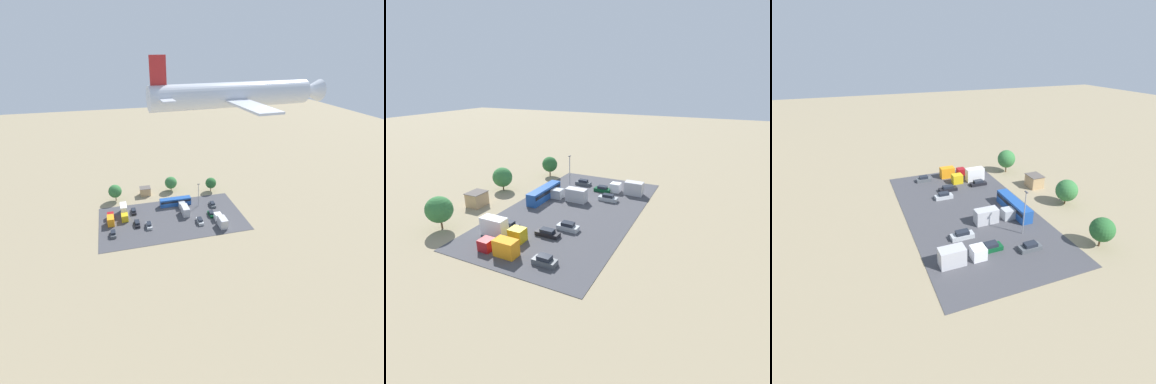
{
  "view_description": "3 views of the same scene",
  "coord_description": "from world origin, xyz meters",
  "views": [
    {
      "loc": [
        17.07,
        98.43,
        56.81
      ],
      "look_at": [
        -2.15,
        27.23,
        19.84
      ],
      "focal_mm": 28.0,
      "sensor_mm": 36.0,
      "label": 1
    },
    {
      "loc": [
        55.0,
        35.39,
        27.58
      ],
      "look_at": [
        -4.01,
        7.21,
        3.05
      ],
      "focal_mm": 28.0,
      "sensor_mm": 36.0,
      "label": 2
    },
    {
      "loc": [
        -54.49,
        30.28,
        33.7
      ],
      "look_at": [
        -4.13,
        10.77,
        7.59
      ],
      "focal_mm": 28.0,
      "sensor_mm": 36.0,
      "label": 3
    }
  ],
  "objects": [
    {
      "name": "parked_truck_0",
      "position": [
        -15.65,
        16.03,
        1.61
      ],
      "size": [
        2.48,
        8.41,
        3.34
      ],
      "rotation": [
        0.0,
        0.0,
        3.14
      ],
      "color": "silver",
      "rests_on": "ground"
    },
    {
      "name": "parked_car_4",
      "position": [
        20.73,
        13.16,
        0.76
      ],
      "size": [
        1.77,
        4.01,
        1.62
      ],
      "color": "#4C5156",
      "rests_on": "ground"
    },
    {
      "name": "parking_lot_surface",
      "position": [
        0.0,
        7.84,
        0.04
      ],
      "size": [
        51.03,
        28.12,
        0.08
      ],
      "color": "#424247",
      "rests_on": "ground"
    },
    {
      "name": "light_pole_lot_centre",
      "position": [
        -11.7,
        1.15,
        5.17
      ],
      "size": [
        0.9,
        0.28,
        9.32
      ],
      "color": "gray",
      "rests_on": "ground"
    },
    {
      "name": "parked_car_5",
      "position": [
        12.54,
        8.78,
        0.67
      ],
      "size": [
        1.7,
        4.75,
        1.42
      ],
      "color": "black",
      "rests_on": "ground"
    },
    {
      "name": "parked_truck_1",
      "position": [
        -5.28,
        4.67,
        1.54
      ],
      "size": [
        2.4,
        9.21,
        3.19
      ],
      "rotation": [
        0.0,
        0.0,
        3.14
      ],
      "color": "#ADB2B7",
      "rests_on": "ground"
    },
    {
      "name": "tree_apron_far",
      "position": [
        -20.47,
        -10.12,
        3.63
      ],
      "size": [
        4.56,
        4.56,
        5.92
      ],
      "color": "brown",
      "rests_on": "ground"
    },
    {
      "name": "parked_car_6",
      "position": [
        12.96,
        0.01,
        0.68
      ],
      "size": [
        1.72,
        4.42,
        1.43
      ],
      "rotation": [
        0.0,
        0.0,
        3.14
      ],
      "color": "black",
      "rests_on": "ground"
    },
    {
      "name": "tree_apron_mid",
      "position": [
        18.9,
        -11.57,
        4.15
      ],
      "size": [
        5.2,
        5.2,
        6.75
      ],
      "color": "brown",
      "rests_on": "ground"
    },
    {
      "name": "parked_car_3",
      "position": [
        -8.89,
        12.97,
        0.77
      ],
      "size": [
        1.73,
        4.64,
        1.65
      ],
      "rotation": [
        0.0,
        0.0,
        3.14
      ],
      "color": "#ADB2B7",
      "rests_on": "ground"
    },
    {
      "name": "parked_car_1",
      "position": [
        -16.91,
        2.7,
        0.72
      ],
      "size": [
        1.76,
        4.28,
        1.53
      ],
      "color": "#4C5156",
      "rests_on": "ground"
    },
    {
      "name": "parked_truck_3",
      "position": [
        16.44,
        1.05,
        1.7
      ],
      "size": [
        2.35,
        9.15,
        3.54
      ],
      "color": "gold",
      "rests_on": "ground"
    },
    {
      "name": "parked_car_0",
      "position": [
        -14.32,
        9.41,
        0.72
      ],
      "size": [
        1.9,
        4.26,
        1.52
      ],
      "rotation": [
        0.0,
        0.0,
        3.14
      ],
      "color": "#0C4723",
      "rests_on": "ground"
    },
    {
      "name": "parked_truck_2",
      "position": [
        21.28,
        4.89,
        1.43
      ],
      "size": [
        2.31,
        7.27,
        2.96
      ],
      "rotation": [
        0.0,
        0.0,
        3.14
      ],
      "color": "maroon",
      "rests_on": "ground"
    },
    {
      "name": "parked_car_2",
      "position": [
        8.73,
        11.13,
        0.76
      ],
      "size": [
        1.76,
        4.39,
        1.63
      ],
      "color": "#ADB2B7",
      "rests_on": "ground"
    },
    {
      "name": "tree_near_shed",
      "position": [
        -4.25,
        -14.99,
        3.56
      ],
      "size": [
        5.13,
        5.13,
        6.13
      ],
      "color": "brown",
      "rests_on": "ground"
    },
    {
      "name": "ground_plane",
      "position": [
        0.0,
        0.0,
        0.0
      ],
      "size": [
        400.0,
        400.0,
        0.0
      ],
      "primitive_type": "plane",
      "color": "gray"
    },
    {
      "name": "bus",
      "position": [
        -3.27,
        -1.6,
        1.7
      ],
      "size": [
        11.98,
        2.54,
        3.0
      ],
      "rotation": [
        0.0,
        0.0,
        1.57
      ],
      "color": "#1E4C9E",
      "rests_on": "ground"
    },
    {
      "name": "shed_building",
      "position": [
        6.89,
        -13.63,
        1.67
      ],
      "size": [
        4.38,
        3.67,
        3.31
      ],
      "color": "tan",
      "rests_on": "ground"
    }
  ]
}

